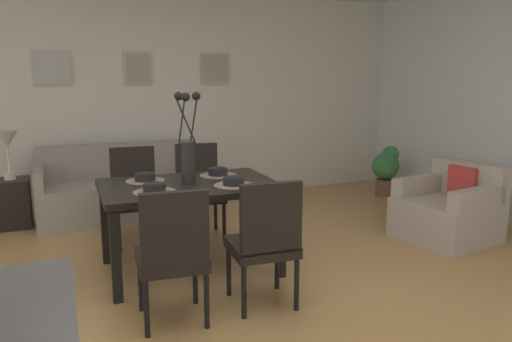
% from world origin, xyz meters
% --- Properties ---
extents(ground_plane, '(9.00, 9.00, 0.00)m').
position_xyz_m(ground_plane, '(0.00, 0.00, 0.00)').
color(ground_plane, tan).
extents(back_wall_panel, '(9.00, 0.10, 2.60)m').
position_xyz_m(back_wall_panel, '(0.00, 3.25, 1.30)').
color(back_wall_panel, silver).
rests_on(back_wall_panel, ground).
extents(dining_table, '(1.40, 0.94, 0.74)m').
position_xyz_m(dining_table, '(0.08, 0.73, 0.65)').
color(dining_table, black).
rests_on(dining_table, ground).
extents(dining_chair_near_left, '(0.47, 0.47, 0.92)m').
position_xyz_m(dining_chair_near_left, '(-0.25, -0.16, 0.51)').
color(dining_chair_near_left, black).
rests_on(dining_chair_near_left, ground).
extents(dining_chair_near_right, '(0.45, 0.45, 0.92)m').
position_xyz_m(dining_chair_near_right, '(-0.24, 1.60, 0.51)').
color(dining_chair_near_right, black).
rests_on(dining_chair_near_right, ground).
extents(dining_chair_far_left, '(0.46, 0.46, 0.92)m').
position_xyz_m(dining_chair_far_left, '(0.39, -0.15, 0.51)').
color(dining_chair_far_left, black).
rests_on(dining_chair_far_left, ground).
extents(dining_chair_far_right, '(0.47, 0.47, 0.92)m').
position_xyz_m(dining_chair_far_right, '(0.39, 1.60, 0.51)').
color(dining_chair_far_right, black).
rests_on(dining_chair_far_right, ground).
extents(centerpiece_vase, '(0.21, 0.23, 0.73)m').
position_xyz_m(centerpiece_vase, '(0.08, 0.73, 1.02)').
color(centerpiece_vase, '#232326').
rests_on(centerpiece_vase, dining_table).
extents(placemat_near_left, '(0.32, 0.32, 0.01)m').
position_xyz_m(placemat_near_left, '(-0.24, 0.51, 0.74)').
color(placemat_near_left, '#7F705B').
rests_on(placemat_near_left, dining_table).
extents(bowl_near_left, '(0.17, 0.17, 0.07)m').
position_xyz_m(bowl_near_left, '(-0.24, 0.51, 0.78)').
color(bowl_near_left, black).
rests_on(bowl_near_left, dining_table).
extents(placemat_near_right, '(0.32, 0.32, 0.01)m').
position_xyz_m(placemat_near_right, '(-0.24, 0.94, 0.74)').
color(placemat_near_right, '#7F705B').
rests_on(placemat_near_right, dining_table).
extents(bowl_near_right, '(0.17, 0.17, 0.07)m').
position_xyz_m(bowl_near_right, '(-0.24, 0.94, 0.78)').
color(bowl_near_right, black).
rests_on(bowl_near_right, dining_table).
extents(placemat_far_left, '(0.32, 0.32, 0.01)m').
position_xyz_m(placemat_far_left, '(0.39, 0.51, 0.74)').
color(placemat_far_left, '#7F705B').
rests_on(placemat_far_left, dining_table).
extents(bowl_far_left, '(0.17, 0.17, 0.07)m').
position_xyz_m(bowl_far_left, '(0.39, 0.51, 0.78)').
color(bowl_far_left, black).
rests_on(bowl_far_left, dining_table).
extents(placemat_far_right, '(0.32, 0.32, 0.01)m').
position_xyz_m(placemat_far_right, '(0.39, 0.94, 0.74)').
color(placemat_far_right, '#7F705B').
rests_on(placemat_far_right, dining_table).
extents(bowl_far_right, '(0.17, 0.17, 0.07)m').
position_xyz_m(bowl_far_right, '(0.39, 0.94, 0.78)').
color(bowl_far_right, black).
rests_on(bowl_far_right, dining_table).
extents(sofa, '(1.82, 0.84, 0.80)m').
position_xyz_m(sofa, '(-0.25, 2.62, 0.28)').
color(sofa, gray).
rests_on(sofa, ground).
extents(side_table, '(0.36, 0.36, 0.52)m').
position_xyz_m(side_table, '(-1.39, 2.58, 0.26)').
color(side_table, black).
rests_on(side_table, ground).
extents(table_lamp, '(0.22, 0.22, 0.51)m').
position_xyz_m(table_lamp, '(-1.39, 2.58, 0.89)').
color(table_lamp, beige).
rests_on(table_lamp, side_table).
extents(armchair, '(0.94, 0.94, 0.75)m').
position_xyz_m(armchair, '(2.66, 0.58, 0.29)').
color(armchair, '#ADA399').
rests_on(armchair, ground).
extents(framed_picture_left, '(0.42, 0.03, 0.40)m').
position_xyz_m(framed_picture_left, '(-0.90, 3.18, 1.68)').
color(framed_picture_left, '#B2ADA3').
extents(framed_picture_center, '(0.34, 0.03, 0.40)m').
position_xyz_m(framed_picture_center, '(0.08, 3.18, 1.68)').
color(framed_picture_center, '#B2ADA3').
extents(framed_picture_right, '(0.38, 0.03, 0.40)m').
position_xyz_m(framed_picture_right, '(1.06, 3.18, 1.68)').
color(framed_picture_right, '#B2ADA3').
extents(potted_plant, '(0.36, 0.36, 0.67)m').
position_xyz_m(potted_plant, '(3.16, 2.33, 0.37)').
color(potted_plant, brown).
rests_on(potted_plant, ground).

